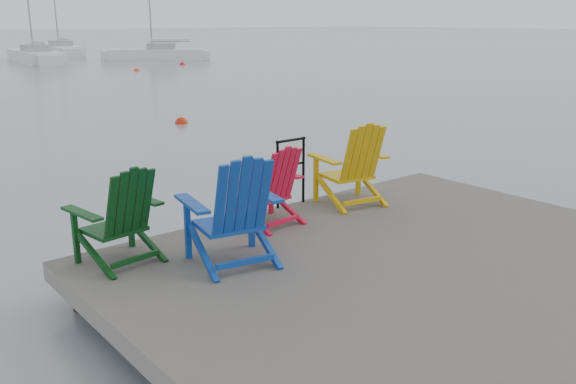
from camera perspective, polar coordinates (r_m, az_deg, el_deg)
ground at (r=6.58m, az=12.38°, el=-10.62°), size 400.00×400.00×0.00m
dock at (r=6.44m, az=12.56°, el=-7.85°), size 6.00×5.00×1.40m
handrail at (r=8.03m, az=0.26°, el=2.50°), size 0.48×0.04×0.90m
chair_green at (r=6.32m, az=-15.46°, el=-2.06°), size 0.89×0.83×1.02m
chair_blue at (r=6.06m, az=-5.09°, el=-1.64°), size 1.03×0.97×1.15m
chair_red at (r=7.25m, az=-1.65°, el=0.62°), size 0.83×0.78×0.97m
chair_yellow at (r=8.10m, az=6.10°, el=2.67°), size 1.00×0.94×1.11m
sailboat_near at (r=47.35m, az=-22.56°, el=11.58°), size 3.13×8.90×11.99m
sailboat_mid at (r=56.41m, az=-20.52°, el=12.27°), size 3.29×8.64×11.63m
sailboat_far at (r=47.18m, az=-12.10°, el=12.40°), size 6.71×5.06×9.59m
buoy_a at (r=17.99m, az=-9.95°, el=6.34°), size 0.37×0.37×0.37m
buoy_c at (r=41.98m, az=-9.86°, el=11.64°), size 0.36×0.36×0.36m
buoy_d at (r=37.53m, az=-13.97°, el=10.95°), size 0.33×0.33×0.33m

